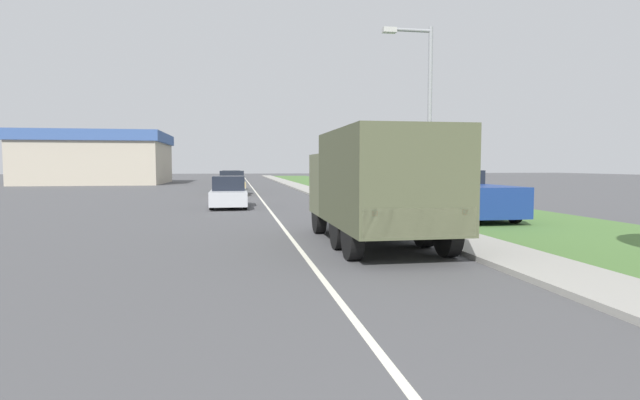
% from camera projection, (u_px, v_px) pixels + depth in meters
% --- Properties ---
extents(ground_plane, '(180.00, 180.00, 0.00)m').
position_uv_depth(ground_plane, '(255.00, 192.00, 40.01)').
color(ground_plane, '#4C4C4F').
extents(lane_centre_stripe, '(0.12, 120.00, 0.00)m').
position_uv_depth(lane_centre_stripe, '(255.00, 192.00, 40.01)').
color(lane_centre_stripe, silver).
rests_on(lane_centre_stripe, ground).
extents(sidewalk_right, '(1.80, 120.00, 0.12)m').
position_uv_depth(sidewalk_right, '(311.00, 190.00, 40.76)').
color(sidewalk_right, '#9E9B93').
rests_on(sidewalk_right, ground).
extents(grass_strip_right, '(7.00, 120.00, 0.02)m').
position_uv_depth(grass_strip_right, '(363.00, 191.00, 41.50)').
color(grass_strip_right, '#4C7538').
rests_on(grass_strip_right, ground).
extents(military_truck, '(2.54, 6.70, 2.97)m').
position_uv_depth(military_truck, '(377.00, 182.00, 13.11)').
color(military_truck, '#606647').
rests_on(military_truck, ground).
extents(car_nearest_ahead, '(1.76, 4.50, 1.57)m').
position_uv_depth(car_nearest_ahead, '(229.00, 193.00, 25.00)').
color(car_nearest_ahead, '#B7BABF').
rests_on(car_nearest_ahead, ground).
extents(car_second_ahead, '(1.89, 4.29, 1.72)m').
position_uv_depth(car_second_ahead, '(232.00, 184.00, 35.54)').
color(car_second_ahead, tan).
rests_on(car_second_ahead, ground).
extents(car_third_ahead, '(1.70, 4.63, 1.68)m').
position_uv_depth(car_third_ahead, '(231.00, 181.00, 42.90)').
color(car_third_ahead, '#336B3D').
rests_on(car_third_ahead, ground).
extents(pickup_truck, '(2.05, 5.60, 1.88)m').
position_uv_depth(pickup_truck, '(465.00, 195.00, 19.91)').
color(pickup_truck, navy).
rests_on(pickup_truck, grass_strip_right).
extents(lamp_post, '(1.69, 0.24, 6.49)m').
position_uv_depth(lamp_post, '(423.00, 107.00, 16.32)').
color(lamp_post, gray).
rests_on(lamp_post, sidewalk_right).
extents(building_distant, '(15.24, 14.04, 5.84)m').
position_uv_depth(building_distant, '(99.00, 158.00, 57.45)').
color(building_distant, '#B2A893').
rests_on(building_distant, ground).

